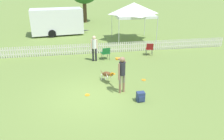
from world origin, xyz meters
TOP-DOWN VIEW (x-y plane):
  - ground_plane at (0.00, 0.00)m, footprint 240.00×240.00m
  - handler_person at (1.48, 0.18)m, footprint 0.42×1.10m
  - leaping_dog at (0.98, 1.35)m, footprint 0.57×1.13m
  - frisbee_near_handler at (1.49, 2.27)m, footprint 0.21×0.21m
  - frisbee_near_dog at (-0.09, 0.14)m, footprint 0.21×0.21m
  - frisbee_midfield at (2.88, 1.23)m, footprint 0.21×0.21m
  - backpack_on_grass at (2.09, -0.77)m, footprint 0.33×0.29m
  - picket_fence at (0.00, 6.11)m, footprint 21.48×0.04m
  - folding_chair_blue_left at (1.44, 4.71)m, footprint 0.58×0.59m
  - folding_chair_center at (4.48, 5.03)m, footprint 0.54×0.56m
  - canopy_tent_main at (4.42, 9.13)m, footprint 3.10×3.10m
  - spectator_standing at (0.70, 4.56)m, footprint 0.42×0.27m
  - equipment_trailer at (-1.94, 12.48)m, footprint 5.49×2.50m

SIDE VIEW (x-z plane):
  - ground_plane at x=0.00m, z-range 0.00..0.00m
  - frisbee_near_handler at x=1.49m, z-range 0.00..0.02m
  - frisbee_near_dog at x=-0.09m, z-range 0.00..0.02m
  - frisbee_midfield at x=2.88m, z-range 0.00..0.02m
  - backpack_on_grass at x=2.09m, z-range 0.00..0.42m
  - picket_fence at x=0.00m, z-range 0.00..0.73m
  - leaping_dog at x=0.98m, z-range 0.08..0.77m
  - folding_chair_blue_left at x=1.44m, z-range 0.08..0.89m
  - folding_chair_center at x=4.48m, z-range 0.09..0.95m
  - spectator_standing at x=0.70m, z-range 0.17..1.79m
  - handler_person at x=1.48m, z-range 0.22..1.92m
  - equipment_trailer at x=-1.94m, z-range 0.07..2.46m
  - canopy_tent_main at x=4.42m, z-range 1.01..4.13m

